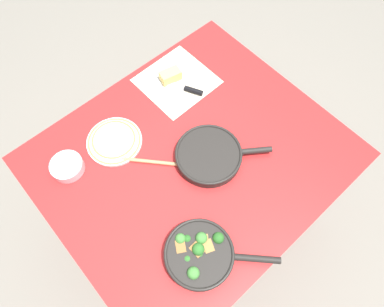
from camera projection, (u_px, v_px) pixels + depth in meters
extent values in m
plane|color=slate|center=(192.00, 210.00, 2.04)|extent=(14.00, 14.00, 0.00)
cube|color=red|center=(192.00, 157.00, 1.40)|extent=(1.16, 1.01, 0.03)
cylinder|color=#BCBCC1|center=(327.00, 186.00, 1.73)|extent=(0.05, 0.05, 0.70)
cylinder|color=#BCBCC1|center=(56.00, 192.00, 1.72)|extent=(0.05, 0.05, 0.70)
cylinder|color=#BCBCC1|center=(208.00, 81.00, 2.03)|extent=(0.05, 0.05, 0.70)
cylinder|color=black|center=(199.00, 255.00, 1.19)|extent=(0.24, 0.24, 0.05)
torus|color=black|center=(199.00, 253.00, 1.17)|extent=(0.24, 0.24, 0.01)
cylinder|color=black|center=(257.00, 259.00, 1.17)|extent=(0.13, 0.13, 0.02)
cylinder|color=#245B1C|center=(198.00, 251.00, 1.19)|extent=(0.02, 0.02, 0.02)
sphere|color=#2D6B28|center=(198.00, 249.00, 1.17)|extent=(0.04, 0.04, 0.04)
cylinder|color=#205218|center=(187.00, 240.00, 1.21)|extent=(0.01, 0.01, 0.02)
sphere|color=#286023|center=(187.00, 239.00, 1.20)|extent=(0.03, 0.03, 0.03)
cylinder|color=#357027|center=(193.00, 274.00, 1.16)|extent=(0.01, 0.01, 0.02)
sphere|color=#428438|center=(193.00, 273.00, 1.14)|extent=(0.04, 0.04, 0.04)
cylinder|color=#357027|center=(201.00, 240.00, 1.21)|extent=(0.01, 0.01, 0.02)
sphere|color=#428438|center=(201.00, 238.00, 1.19)|extent=(0.04, 0.04, 0.04)
cylinder|color=#245B1C|center=(187.00, 260.00, 1.18)|extent=(0.01, 0.01, 0.02)
sphere|color=#2D6B28|center=(187.00, 259.00, 1.17)|extent=(0.03, 0.03, 0.03)
cylinder|color=#245B1C|center=(199.00, 255.00, 1.19)|extent=(0.01, 0.01, 0.02)
sphere|color=#2D6B28|center=(199.00, 254.00, 1.17)|extent=(0.03, 0.03, 0.03)
cylinder|color=#205218|center=(218.00, 240.00, 1.21)|extent=(0.01, 0.01, 0.02)
sphere|color=#286023|center=(218.00, 238.00, 1.19)|extent=(0.04, 0.04, 0.04)
cylinder|color=#357027|center=(181.00, 240.00, 1.21)|extent=(0.01, 0.01, 0.02)
sphere|color=#428438|center=(180.00, 239.00, 1.19)|extent=(0.04, 0.04, 0.04)
cube|color=#9E703D|center=(208.00, 247.00, 1.19)|extent=(0.05, 0.05, 0.04)
cube|color=olive|center=(197.00, 250.00, 1.19)|extent=(0.04, 0.05, 0.04)
cube|color=#9E703D|center=(186.00, 261.00, 1.17)|extent=(0.03, 0.04, 0.03)
cube|color=olive|center=(181.00, 247.00, 1.19)|extent=(0.05, 0.06, 0.04)
cube|color=olive|center=(175.00, 255.00, 1.19)|extent=(0.04, 0.03, 0.02)
cube|color=#9E703D|center=(204.00, 242.00, 1.20)|extent=(0.05, 0.05, 0.04)
cylinder|color=black|center=(208.00, 156.00, 1.36)|extent=(0.26, 0.26, 0.04)
torus|color=black|center=(209.00, 153.00, 1.34)|extent=(0.27, 0.27, 0.01)
cylinder|color=black|center=(257.00, 150.00, 1.36)|extent=(0.11, 0.09, 0.02)
cylinder|color=#EAD170|center=(208.00, 156.00, 1.36)|extent=(0.22, 0.22, 0.02)
cylinder|color=tan|center=(155.00, 162.00, 1.36)|extent=(0.23, 0.26, 0.02)
ellipsoid|color=tan|center=(202.00, 167.00, 1.35)|extent=(0.07, 0.07, 0.02)
cube|color=beige|center=(177.00, 81.00, 1.55)|extent=(0.31, 0.31, 0.00)
cube|color=silver|center=(169.00, 84.00, 1.54)|extent=(0.10, 0.15, 0.01)
cylinder|color=black|center=(194.00, 91.00, 1.51)|extent=(0.06, 0.09, 0.02)
cube|color=#EACC66|center=(170.00, 76.00, 1.54)|extent=(0.10, 0.07, 0.05)
cylinder|color=silver|center=(114.00, 141.00, 1.41)|extent=(0.23, 0.23, 0.01)
torus|color=gold|center=(114.00, 141.00, 1.40)|extent=(0.22, 0.22, 0.01)
cylinder|color=silver|center=(114.00, 140.00, 1.40)|extent=(0.19, 0.19, 0.01)
torus|color=gold|center=(114.00, 139.00, 1.39)|extent=(0.18, 0.18, 0.01)
cylinder|color=#B7B7BC|center=(67.00, 167.00, 1.34)|extent=(0.13, 0.13, 0.04)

